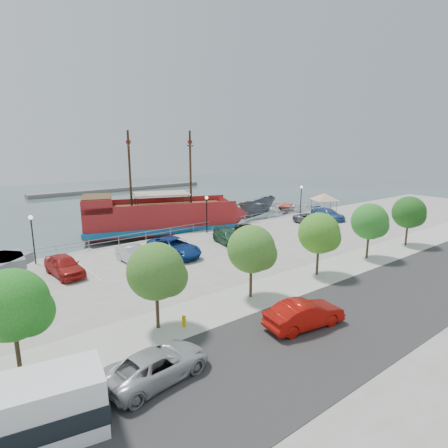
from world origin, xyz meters
TOP-DOWN VIEW (x-y plane):
  - ground at (0.00, 0.00)m, footprint 160.00×160.00m
  - street at (0.00, -16.00)m, footprint 100.00×8.00m
  - sidewalk at (0.00, -10.00)m, footprint 100.00×4.00m
  - seawall_railing at (0.00, 7.80)m, footprint 50.00×0.06m
  - far_shore at (10.00, 55.00)m, footprint 40.00×3.00m
  - pirate_ship at (-1.46, 11.72)m, footprint 21.04×12.33m
  - patrol_boat at (13.16, 12.30)m, footprint 7.69×3.69m
  - speedboat at (20.54, 13.48)m, footprint 8.33×8.99m
  - dock_west at (-14.92, 9.20)m, footprint 6.66×3.29m
  - dock_mid at (7.52, 9.20)m, footprint 7.02×3.50m
  - dock_east at (16.41, 9.20)m, footprint 7.78×4.24m
  - canopy_tent at (18.95, 4.77)m, footprint 5.58×5.58m
  - street_van at (-17.21, -14.12)m, footprint 5.21×2.90m
  - street_sedan at (-8.36, -14.97)m, footprint 4.98×2.39m
  - shuttle_bus at (-23.19, -14.50)m, footprint 7.01×3.60m
  - fire_hydrant at (-13.77, -10.80)m, footprint 0.24×0.24m
  - lamp_post_left at (-18.00, 6.50)m, footprint 0.36×0.36m
  - lamp_post_mid at (0.00, 6.50)m, footprint 0.36×0.36m
  - lamp_post_right at (16.00, 6.50)m, footprint 0.36×0.36m
  - tree_a at (-21.85, -10.07)m, footprint 3.30×3.20m
  - tree_b at (-14.85, -10.07)m, footprint 3.30×3.20m
  - tree_c at (-7.85, -10.07)m, footprint 3.30×3.20m
  - tree_d at (-0.85, -10.07)m, footprint 3.30×3.20m
  - tree_e at (6.15, -10.07)m, footprint 3.30×3.20m
  - tree_f at (13.15, -10.07)m, footprint 3.30×3.20m
  - parked_car_a at (-16.77, 2.12)m, footprint 2.37×4.90m
  - parked_car_b at (-11.17, 1.47)m, footprint 1.81×4.59m
  - parked_car_c at (-7.30, 1.37)m, footprint 3.17×6.14m
  - parked_car_d at (-0.85, 1.27)m, footprint 2.97×5.35m
  - parked_car_e at (2.30, 1.73)m, footprint 2.64×4.76m
  - parked_car_g at (13.08, 2.22)m, footprint 2.48×4.92m
  - parked_car_h at (17.19, 2.74)m, footprint 2.56×5.25m

SIDE VIEW (x-z plane):
  - ground at x=0.00m, z-range -1.00..-1.00m
  - dock_west at x=-14.92m, z-range -1.00..-0.63m
  - dock_mid at x=7.52m, z-range -1.00..-0.61m
  - dock_east at x=16.41m, z-range -1.00..-0.57m
  - far_shore at x=10.00m, z-range -1.00..-0.20m
  - speedboat at x=20.54m, z-range -1.00..0.52m
  - street at x=0.00m, z-range -0.01..0.03m
  - sidewalk at x=0.00m, z-range -0.01..0.04m
  - fire_hydrant at x=-13.77m, z-range 0.03..0.74m
  - patrol_boat at x=13.16m, z-range -1.00..1.86m
  - seawall_railing at x=0.00m, z-range 0.03..1.03m
  - parked_car_g at x=13.08m, z-range 0.00..1.33m
  - street_van at x=-17.21m, z-range 0.00..1.38m
  - parked_car_d at x=-0.85m, z-range 0.00..1.47m
  - parked_car_h at x=17.19m, z-range 0.00..1.47m
  - parked_car_b at x=-11.17m, z-range 0.00..1.49m
  - parked_car_e at x=2.30m, z-range 0.00..1.53m
  - street_sedan at x=-8.36m, z-range 0.00..1.57m
  - parked_car_a at x=-16.77m, z-range 0.00..1.61m
  - parked_car_c at x=-7.30m, z-range 0.00..1.65m
  - shuttle_bus at x=-23.19m, z-range -0.04..2.32m
  - pirate_ship at x=-1.46m, z-range -5.35..7.73m
  - lamp_post_left at x=-18.00m, z-range 0.80..5.08m
  - lamp_post_mid at x=0.00m, z-range 0.80..5.08m
  - lamp_post_right at x=16.00m, z-range 0.80..5.08m
  - canopy_tent at x=18.95m, z-range 1.36..5.02m
  - tree_a at x=-21.85m, z-range 0.80..5.80m
  - tree_b at x=-14.85m, z-range 0.80..5.80m
  - tree_c at x=-7.85m, z-range 0.80..5.80m
  - tree_d at x=-0.85m, z-range 0.80..5.80m
  - tree_e at x=6.15m, z-range 0.80..5.80m
  - tree_f at x=13.15m, z-range 0.80..5.80m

